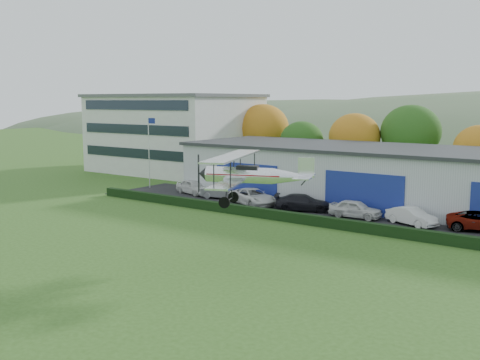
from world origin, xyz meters
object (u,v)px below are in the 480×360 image
Objects in this scene: hangar at (390,176)px; car_4 at (355,209)px; car_5 at (412,216)px; flagpole at (150,145)px; car_2 at (253,197)px; car_3 at (303,203)px; car_0 at (193,187)px; biplane at (249,174)px; office_block at (175,133)px; car_1 at (222,191)px.

hangar is 7.70m from car_4.
flagpole is at bearing 108.46° from car_5.
car_5 is at bearing -65.04° from car_2.
car_2 is 1.08× the size of car_3.
car_3 is at bearing -79.94° from car_0.
car_0 is at bearing 104.75° from car_2.
biplane is (-0.26, -22.40, 2.62)m from hangar.
office_block reaches higher than biplane.
office_block reaches higher than car_3.
car_0 is 0.89× the size of car_3.
car_0 is at bearing 118.17° from biplane.
car_5 is (9.54, -0.01, -0.04)m from car_3.
flagpole is at bearing 102.19° from car_0.
car_2 is (4.34, -0.94, 0.05)m from car_1.
hangar is 9.10m from car_3.
biplane is at bearing -154.88° from car_1.
car_2 is at bearing -84.46° from car_0.
hangar reaches higher than car_2.
car_0 is 23.08m from car_5.
biplane reaches higher than hangar.
biplane is at bearing -33.70° from flagpole.
office_block is 36.28m from car_4.
flagpole reaches higher than car_0.
biplane is at bearing -116.70° from car_0.
car_3 is (5.15, 0.24, -0.02)m from car_2.
car_2 is 0.66× the size of biplane.
car_5 is at bearing -109.09° from car_1.
car_4 is at bearing -90.24° from hangar.
hangar is at bearing -3.22° from car_4.
car_4 is (18.41, -1.19, -0.02)m from car_0.
biplane reaches higher than car_1.
car_1 is at bearing -155.02° from hangar.
hangar is 9.45× the size of car_4.
car_0 is 8.47m from car_2.
flagpole is 1.86× the size of car_4.
car_2 is 5.16m from car_3.
car_4 is (14.38, -0.75, 0.04)m from car_1.
car_4 is at bearing 68.87° from biplane.
car_2 reaches higher than car_4.
car_1 is at bearing -4.03° from flagpole.
office_block is 4.88× the size of car_1.
biplane is (32.74, -29.43, 0.06)m from office_block.
hangar is 9.62× the size of car_1.
car_2 is (-10.08, -7.65, -1.86)m from hangar.
car_0 is 18.44m from car_4.
office_block is at bearing 63.30° from car_4.
car_5 is at bearing -2.81° from flagpole.
hangar is 5.05× the size of biplane.
biplane reaches higher than car_0.
car_2 is 14.70m from car_5.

